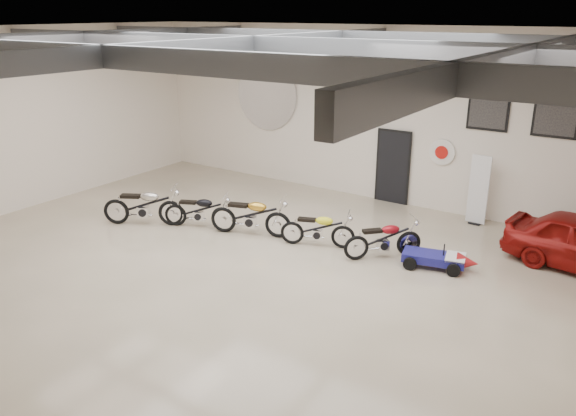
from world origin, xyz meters
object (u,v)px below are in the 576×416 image
Objects in this scene: banner_stand at (479,190)px; go_kart at (440,256)px; motorcycle_black at (199,210)px; motorcycle_silver at (143,205)px; motorcycle_gold at (250,215)px; motorcycle_yellow at (318,228)px; motorcycle_red at (383,238)px.

go_kart is (0.15, -3.17, -0.64)m from banner_stand.
banner_stand is 1.14× the size of go_kart.
motorcycle_silver is at bearing -177.85° from motorcycle_black.
motorcycle_gold reaches higher than motorcycle_yellow.
motorcycle_red is (6.13, 1.56, -0.08)m from motorcycle_silver.
motorcycle_silver is at bearing -179.82° from go_kart.
banner_stand is 3.23m from go_kart.
banner_stand reaches higher than motorcycle_black.
motorcycle_red is at bearing -9.34° from motorcycle_gold.
motorcycle_silver is (-7.27, -4.91, -0.39)m from banner_stand.
motorcycle_black is (-5.94, -4.23, -0.47)m from banner_stand.
motorcycle_silver is 7.62m from go_kart.
motorcycle_gold reaches higher than motorcycle_black.
banner_stand is at bearing 25.16° from motorcycle_red.
motorcycle_yellow is at bearing 175.57° from go_kart.
motorcycle_black is 1.10× the size of go_kart.
banner_stand is 3.56m from motorcycle_red.
motorcycle_silver is 1.16× the size of motorcycle_red.
motorcycle_red is at bearing -14.22° from motorcycle_black.
motorcycle_black is at bearing 144.54° from motorcycle_red.
motorcycle_yellow is 1.07× the size of go_kart.
banner_stand reaches higher than motorcycle_red.
motorcycle_red is 1.31m from go_kart.
go_kart is at bearing -14.79° from motorcycle_black.
banner_stand is at bearing 4.67° from motorcycle_silver.
banner_stand is 7.31m from motorcycle_black.
motorcycle_red is (3.36, 0.57, -0.06)m from motorcycle_gold.
motorcycle_yellow is (4.55, 1.31, -0.09)m from motorcycle_silver.
motorcycle_black is at bearing -2.46° from motorcycle_silver.
motorcycle_yellow is at bearing -124.70° from banner_stand.
go_kart is at bearing -12.79° from motorcycle_yellow.
motorcycle_black is 1.48m from motorcycle_gold.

